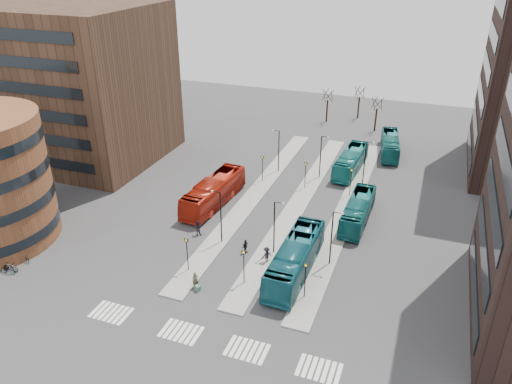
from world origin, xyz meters
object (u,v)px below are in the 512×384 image
(teal_bus_d, at_px, (390,145))
(commuter_b, at_px, (245,246))
(commuter_a, at_px, (198,228))
(bicycle_mid, at_px, (11,267))
(red_bus, at_px, (214,192))
(commuter_c, at_px, (267,255))
(bicycle_far, at_px, (25,258))
(bicycle_near, at_px, (8,270))
(teal_bus_c, at_px, (358,211))
(traveller, at_px, (196,280))
(teal_bus_a, at_px, (295,258))
(suitcase, at_px, (198,288))
(teal_bus_b, at_px, (351,161))

(teal_bus_d, relative_size, commuter_b, 6.60)
(teal_bus_d, height_order, commuter_a, teal_bus_d)
(commuter_a, bearing_deg, bicycle_mid, 39.63)
(red_bus, height_order, commuter_b, red_bus)
(commuter_c, xyz_separation_m, bicycle_far, (-23.44, -8.49, -0.48))
(red_bus, xyz_separation_m, bicycle_near, (-13.10, -20.40, -1.28))
(commuter_b, xyz_separation_m, bicycle_far, (-20.75, -9.39, -0.38))
(commuter_c, height_order, bicycle_near, commuter_c)
(teal_bus_c, xyz_separation_m, bicycle_near, (-30.69, -22.27, -1.04))
(commuter_b, distance_m, commuter_c, 2.83)
(traveller, xyz_separation_m, commuter_c, (4.93, 6.31, 0.04))
(commuter_a, bearing_deg, teal_bus_d, -120.43)
(teal_bus_d, bearing_deg, commuter_c, -111.68)
(teal_bus_a, height_order, commuter_c, teal_bus_a)
(bicycle_mid, bearing_deg, teal_bus_d, -41.31)
(suitcase, height_order, commuter_a, commuter_a)
(red_bus, distance_m, commuter_b, 11.68)
(teal_bus_a, bearing_deg, commuter_b, 164.97)
(teal_bus_a, bearing_deg, commuter_c, 167.54)
(teal_bus_d, height_order, traveller, teal_bus_d)
(commuter_a, distance_m, bicycle_mid, 19.33)
(commuter_b, bearing_deg, bicycle_mid, 134.55)
(teal_bus_d, xyz_separation_m, bicycle_mid, (-31.65, -44.52, -0.96))
(red_bus, relative_size, teal_bus_d, 1.17)
(teal_bus_c, distance_m, traveller, 21.63)
(teal_bus_b, xyz_separation_m, bicycle_mid, (-27.19, -35.92, -1.04))
(bicycle_near, height_order, bicycle_far, bicycle_near)
(teal_bus_a, distance_m, commuter_c, 3.42)
(traveller, bearing_deg, teal_bus_b, 35.13)
(teal_bus_d, bearing_deg, teal_bus_b, -125.58)
(traveller, xyz_separation_m, commuter_a, (-4.05, 8.77, 0.03))
(teal_bus_c, height_order, bicycle_far, teal_bus_c)
(teal_bus_c, height_order, teal_bus_d, teal_bus_c)
(suitcase, bearing_deg, teal_bus_b, 95.56)
(teal_bus_a, height_order, teal_bus_c, teal_bus_a)
(commuter_a, distance_m, bicycle_near, 19.57)
(commuter_b, relative_size, bicycle_mid, 0.95)
(red_bus, relative_size, bicycle_far, 7.69)
(commuter_a, bearing_deg, suitcase, 113.84)
(commuter_b, bearing_deg, bicycle_near, 135.30)
(suitcase, relative_size, teal_bus_c, 0.06)
(teal_bus_b, xyz_separation_m, commuter_a, (-12.73, -23.10, -0.66))
(teal_bus_d, distance_m, traveller, 42.55)
(teal_bus_c, relative_size, commuter_b, 6.62)
(suitcase, xyz_separation_m, bicycle_near, (-18.87, -4.04, 0.14))
(teal_bus_b, xyz_separation_m, teal_bus_d, (4.46, 8.59, -0.08))
(teal_bus_a, xyz_separation_m, traveller, (-8.16, -5.57, -0.88))
(teal_bus_c, xyz_separation_m, teal_bus_d, (0.96, 22.60, -0.00))
(teal_bus_b, xyz_separation_m, traveller, (-8.68, -31.87, -0.69))
(teal_bus_d, distance_m, bicycle_mid, 54.63)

